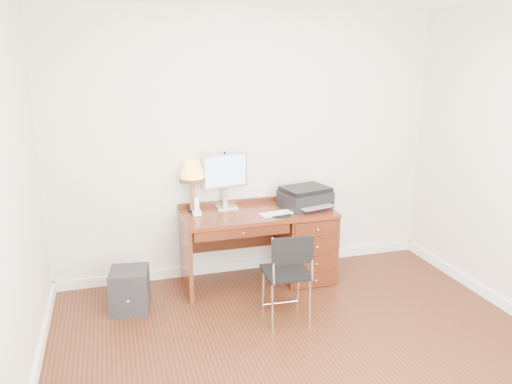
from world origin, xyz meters
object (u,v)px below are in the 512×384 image
object	(u,v)px
monitor	(226,174)
phone	(197,210)
chair	(289,268)
desk	(288,240)
printer	(305,197)
leg_lamp	(192,174)
equipment_box	(130,290)

from	to	relation	value
monitor	phone	bearing A→B (deg)	-165.42
phone	chair	world-z (taller)	phone
desk	monitor	distance (m)	0.93
desk	printer	size ratio (longest dim) A/B	2.78
phone	monitor	bearing A→B (deg)	28.32
monitor	chair	world-z (taller)	monitor
chair	phone	bearing A→B (deg)	127.95
leg_lamp	desk	bearing A→B (deg)	-10.85
monitor	printer	xyz separation A→B (m)	(0.77, -0.22, -0.24)
leg_lamp	equipment_box	bearing A→B (deg)	-147.51
printer	leg_lamp	xyz separation A→B (m)	(-1.12, 0.17, 0.28)
printer	leg_lamp	world-z (taller)	leg_lamp
monitor	chair	size ratio (longest dim) A/B	0.67
monitor	equipment_box	size ratio (longest dim) A/B	1.41
chair	equipment_box	distance (m)	1.47
monitor	equipment_box	bearing A→B (deg)	-167.72
chair	equipment_box	xyz separation A→B (m)	(-1.30, 0.60, -0.30)
printer	desk	bearing A→B (deg)	170.75
phone	equipment_box	bearing A→B (deg)	-155.13
desk	monitor	world-z (taller)	monitor
desk	equipment_box	distance (m)	1.64
equipment_box	monitor	bearing A→B (deg)	34.48
phone	equipment_box	xyz separation A→B (m)	(-0.68, -0.31, -0.61)
monitor	printer	world-z (taller)	monitor
printer	equipment_box	xyz separation A→B (m)	(-1.79, -0.26, -0.66)
desk	equipment_box	size ratio (longest dim) A/B	3.85
leg_lamp	chair	xyz separation A→B (m)	(0.64, -1.03, -0.63)
desk	leg_lamp	size ratio (longest dim) A/B	2.89
desk	monitor	size ratio (longest dim) A/B	2.72
phone	chair	size ratio (longest dim) A/B	0.21
monitor	equipment_box	world-z (taller)	monitor
monitor	equipment_box	xyz separation A→B (m)	(-1.01, -0.48, -0.90)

